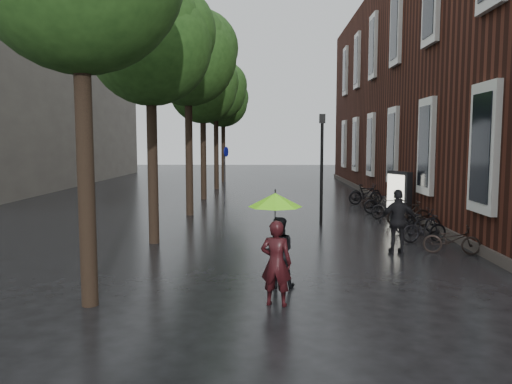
{
  "coord_description": "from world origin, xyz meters",
  "views": [
    {
      "loc": [
        -0.55,
        -8.38,
        3.18
      ],
      "look_at": [
        -0.87,
        5.83,
        1.74
      ],
      "focal_mm": 35.0,
      "sensor_mm": 36.0,
      "label": 1
    }
  ],
  "objects_px": {
    "parked_bicycles": "(391,207)",
    "lamp_post": "(322,158)",
    "person_burgundy": "(276,263)",
    "ad_lightbox": "(399,195)",
    "person_black": "(278,252)",
    "pedestrian_walking": "(398,222)"
  },
  "relations": [
    {
      "from": "parked_bicycles",
      "to": "ad_lightbox",
      "type": "xyz_separation_m",
      "value": [
        0.26,
        -0.19,
        0.52
      ]
    },
    {
      "from": "pedestrian_walking",
      "to": "lamp_post",
      "type": "distance_m",
      "value": 5.38
    },
    {
      "from": "person_burgundy",
      "to": "ad_lightbox",
      "type": "relative_size",
      "value": 0.86
    },
    {
      "from": "pedestrian_walking",
      "to": "ad_lightbox",
      "type": "xyz_separation_m",
      "value": [
        1.72,
        6.48,
        0.07
      ]
    },
    {
      "from": "parked_bicycles",
      "to": "person_black",
      "type": "bearing_deg",
      "value": -116.24
    },
    {
      "from": "lamp_post",
      "to": "ad_lightbox",
      "type": "bearing_deg",
      "value": 25.78
    },
    {
      "from": "pedestrian_walking",
      "to": "parked_bicycles",
      "type": "bearing_deg",
      "value": -102.65
    },
    {
      "from": "ad_lightbox",
      "to": "lamp_post",
      "type": "xyz_separation_m",
      "value": [
        -3.38,
        -1.63,
        1.57
      ]
    },
    {
      "from": "person_burgundy",
      "to": "ad_lightbox",
      "type": "height_order",
      "value": "ad_lightbox"
    },
    {
      "from": "person_black",
      "to": "parked_bicycles",
      "type": "xyz_separation_m",
      "value": [
        4.95,
        10.04,
        -0.32
      ]
    },
    {
      "from": "person_burgundy",
      "to": "person_black",
      "type": "relative_size",
      "value": 1.08
    },
    {
      "from": "parked_bicycles",
      "to": "ad_lightbox",
      "type": "distance_m",
      "value": 0.61
    },
    {
      "from": "lamp_post",
      "to": "person_burgundy",
      "type": "bearing_deg",
      "value": -101.32
    },
    {
      "from": "person_burgundy",
      "to": "person_black",
      "type": "xyz_separation_m",
      "value": [
        0.06,
        1.23,
        -0.06
      ]
    },
    {
      "from": "parked_bicycles",
      "to": "lamp_post",
      "type": "relative_size",
      "value": 3.25
    },
    {
      "from": "person_black",
      "to": "parked_bicycles",
      "type": "bearing_deg",
      "value": -118.9
    },
    {
      "from": "pedestrian_walking",
      "to": "ad_lightbox",
      "type": "bearing_deg",
      "value": -105.15
    },
    {
      "from": "person_burgundy",
      "to": "lamp_post",
      "type": "distance_m",
      "value": 9.79
    },
    {
      "from": "parked_bicycles",
      "to": "ad_lightbox",
      "type": "relative_size",
      "value": 6.97
    },
    {
      "from": "person_burgundy",
      "to": "person_black",
      "type": "bearing_deg",
      "value": -79.4
    },
    {
      "from": "person_black",
      "to": "lamp_post",
      "type": "distance_m",
      "value": 8.61
    },
    {
      "from": "parked_bicycles",
      "to": "person_burgundy",
      "type": "bearing_deg",
      "value": -113.97
    }
  ]
}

